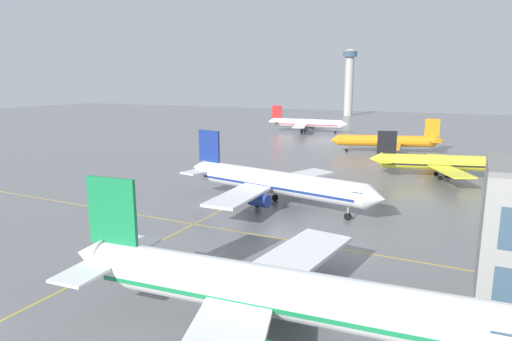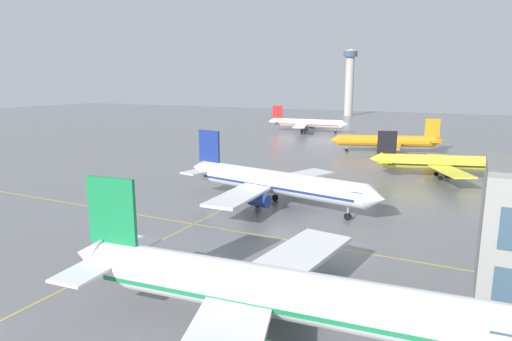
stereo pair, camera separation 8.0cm
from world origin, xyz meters
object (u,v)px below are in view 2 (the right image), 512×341
object	(u,v)px
airliner_third_row	(445,163)
airliner_second_row	(274,182)
airliner_far_right_stand	(307,123)
control_tower	(350,77)
airliner_front_gate	(270,292)
airliner_far_left_stand	(387,141)

from	to	relation	value
airliner_third_row	airliner_second_row	bearing A→B (deg)	-124.27
airliner_far_right_stand	control_tower	world-z (taller)	control_tower
airliner_front_gate	control_tower	size ratio (longest dim) A/B	1.00
airliner_front_gate	airliner_second_row	xyz separation A→B (m)	(-16.36, 37.18, -0.19)
airliner_third_row	airliner_far_right_stand	xyz separation A→B (m)	(-58.36, 71.89, 0.18)
airliner_far_right_stand	control_tower	distance (m)	100.29
airliner_third_row	airliner_far_left_stand	distance (m)	35.90
airliner_front_gate	airliner_third_row	world-z (taller)	airliner_front_gate
airliner_front_gate	airliner_second_row	world-z (taller)	airliner_front_gate
airliner_second_row	airliner_third_row	distance (m)	44.18
airliner_second_row	airliner_third_row	bearing A→B (deg)	55.73
airliner_front_gate	control_tower	world-z (taller)	control_tower
airliner_far_left_stand	airliner_far_right_stand	xyz separation A→B (m)	(-40.32, 40.85, 0.17)
airliner_front_gate	airliner_far_left_stand	bearing A→B (deg)	95.19
airliner_second_row	control_tower	world-z (taller)	control_tower
airliner_front_gate	airliner_second_row	bearing A→B (deg)	113.75
airliner_third_row	airliner_far_right_stand	distance (m)	92.60
airliner_far_left_stand	airliner_far_right_stand	size ratio (longest dim) A/B	0.93
control_tower	airliner_far_left_stand	bearing A→B (deg)	-70.69
airliner_second_row	airliner_far_right_stand	bearing A→B (deg)	107.17
airliner_far_right_stand	airliner_third_row	bearing A→B (deg)	-50.93
airliner_third_row	airliner_far_right_stand	size ratio (longest dim) A/B	0.94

